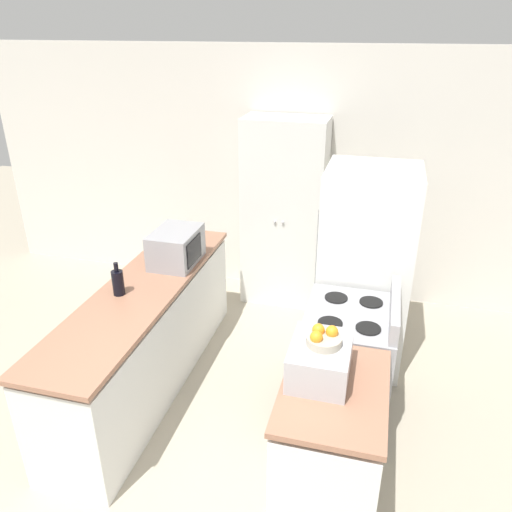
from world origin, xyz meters
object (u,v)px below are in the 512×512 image
Objects in this scene: pantry_cabinet at (284,214)px; wine_bottle at (118,282)px; toaster_oven at (320,361)px; fruit_bowl at (323,338)px; stove at (347,364)px; refrigerator at (365,270)px; microwave at (176,247)px.

wine_bottle is (-0.88, -1.85, 0.03)m from pantry_cabinet.
pantry_cabinet reaches higher than wine_bottle.
toaster_oven is at bearing -19.78° from wine_bottle.
toaster_oven is (0.72, -2.43, 0.03)m from pantry_cabinet.
fruit_bowl reaches higher than wine_bottle.
refrigerator reaches higher than stove.
refrigerator is 1.61m from microwave.
fruit_bowl is at bearing -98.69° from stove.
microwave is 0.66m from wine_bottle.
fruit_bowl is at bearing -19.20° from wine_bottle.
pantry_cabinet reaches higher than stove.
microwave is 1.14× the size of toaster_oven.
stove is 1.02m from fruit_bowl.
pantry_cabinet is at bearing 64.48° from wine_bottle.
pantry_cabinet is 2.53m from toaster_oven.
fruit_bowl is at bearing -96.07° from refrigerator.
microwave reaches higher than stove.
wine_bottle is at bearing -115.52° from pantry_cabinet.
refrigerator is (0.05, 0.76, 0.42)m from stove.
wine_bottle is at bearing -174.17° from stove.
refrigerator reaches higher than wine_bottle.
refrigerator is 2.01m from wine_bottle.
fruit_bowl reaches higher than microwave.
toaster_oven is at bearing -73.45° from pantry_cabinet.
stove is 1.82m from wine_bottle.
microwave is (-1.57, -0.31, 0.17)m from refrigerator.
pantry_cabinet is 1.40m from microwave.
refrigerator is at bearing 83.93° from fruit_bowl.
fruit_bowl is (1.61, -0.56, 0.16)m from wine_bottle.
fruit_bowl is at bearing 54.95° from toaster_oven.
wine_bottle is at bearing -108.27° from microwave.
stove is at bearing -16.47° from microwave.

